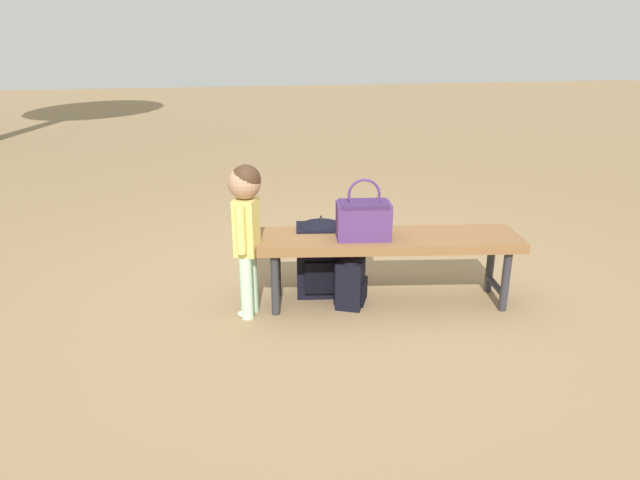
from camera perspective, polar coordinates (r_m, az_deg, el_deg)
name	(u,v)px	position (r m, az deg, el deg)	size (l,w,h in m)	color
ground_plane	(335,300)	(3.58, 1.53, -6.21)	(40.00, 40.00, 0.00)	#8C704C
park_bench	(389,244)	(3.43, 7.12, -0.43)	(1.65, 0.71, 0.45)	brown
handbag	(364,218)	(3.31, 4.51, 2.26)	(0.35, 0.24, 0.37)	#4C2D66
child_standing	(246,218)	(3.20, -7.61, 2.30)	(0.19, 0.23, 0.92)	#B2D8B2
backpack_large	(321,255)	(3.58, 0.10, -1.57)	(0.35, 0.32, 0.53)	black
backpack_small	(351,279)	(3.45, 3.19, -4.05)	(0.24, 0.26, 0.35)	black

